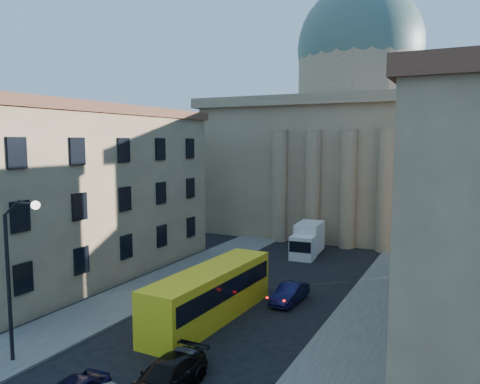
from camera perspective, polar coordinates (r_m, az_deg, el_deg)
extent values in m
cube|color=#4F4C48|center=(36.22, -14.08, -12.74)|extent=(5.00, 60.00, 0.15)
cube|color=#4F4C48|center=(28.97, 13.93, -17.71)|extent=(5.00, 60.00, 0.15)
cube|color=#7D674D|center=(65.56, 14.02, 2.78)|extent=(34.00, 26.00, 16.00)
cube|color=#7D674D|center=(65.62, 14.21, 10.12)|extent=(35.50, 27.50, 1.20)
cylinder|color=#7D674D|center=(65.97, 14.30, 13.24)|extent=(16.00, 16.00, 8.00)
sphere|color=#4D695C|center=(66.59, 14.40, 16.66)|extent=(16.40, 16.40, 16.40)
cube|color=#7D674D|center=(71.39, -3.09, 1.22)|extent=(13.00, 13.00, 11.00)
cone|color=brown|center=(71.13, -3.13, 7.25)|extent=(26.02, 26.02, 4.00)
cylinder|color=#7D674D|center=(54.77, 4.85, 0.73)|extent=(1.80, 1.80, 13.00)
cylinder|color=#7D674D|center=(53.45, 8.85, 0.54)|extent=(1.80, 1.80, 13.00)
cylinder|color=#7D674D|center=(52.40, 13.02, 0.34)|extent=(1.80, 1.80, 13.00)
cylinder|color=#7D674D|center=(51.63, 17.34, 0.13)|extent=(1.80, 1.80, 13.00)
cube|color=tan|center=(43.31, -19.48, -0.41)|extent=(11.00, 26.00, 14.00)
cube|color=brown|center=(43.12, -19.84, 9.27)|extent=(11.60, 26.60, 0.80)
cylinder|color=black|center=(27.80, -26.35, -10.60)|extent=(0.20, 0.20, 8.00)
cylinder|color=black|center=(26.48, -26.08, -1.76)|extent=(1.30, 0.12, 0.96)
cylinder|color=black|center=(25.66, -24.74, -1.26)|extent=(1.30, 0.12, 0.12)
sphere|color=white|center=(25.10, -23.66, -1.49)|extent=(0.44, 0.44, 0.44)
imported|color=black|center=(23.74, -9.04, -21.43)|extent=(2.17, 5.21, 1.51)
imported|color=#4B4B50|center=(24.44, -7.65, -20.56)|extent=(2.29, 4.58, 1.50)
imported|color=black|center=(35.03, 6.09, -12.17)|extent=(1.72, 4.33, 1.40)
cube|color=yellow|center=(31.55, -3.61, -12.33)|extent=(3.17, 12.18, 3.41)
cube|color=black|center=(31.38, -3.61, -11.38)|extent=(3.22, 11.52, 1.21)
cylinder|color=black|center=(29.20, -10.27, -16.41)|extent=(0.37, 1.11, 1.10)
cylinder|color=black|center=(27.98, -6.58, -17.39)|extent=(0.37, 1.11, 1.10)
cylinder|color=black|center=(36.03, -1.33, -11.86)|extent=(0.37, 1.11, 1.10)
cylinder|color=black|center=(35.05, 1.87, -12.39)|extent=(0.37, 1.11, 1.10)
cube|color=silver|center=(47.23, 7.68, -6.73)|extent=(2.44, 2.53, 2.37)
cube|color=black|center=(46.09, 7.33, -6.67)|extent=(2.18, 0.28, 1.09)
cube|color=silver|center=(49.64, 8.46, -5.47)|extent=(2.67, 4.31, 3.06)
cylinder|color=black|center=(47.27, 6.38, -7.63)|extent=(0.34, 0.91, 0.89)
cylinder|color=black|center=(46.80, 8.73, -7.80)|extent=(0.34, 0.91, 0.89)
cylinder|color=black|center=(50.99, 7.59, -6.62)|extent=(0.34, 0.91, 0.89)
cylinder|color=black|center=(50.55, 9.77, -6.77)|extent=(0.34, 0.91, 0.89)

